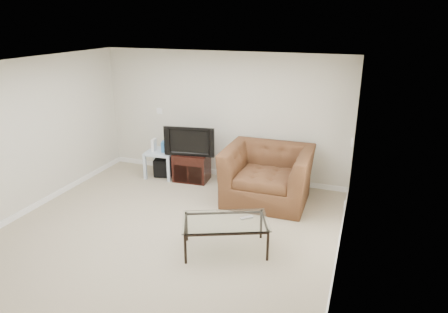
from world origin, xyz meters
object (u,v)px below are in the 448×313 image
(tv_stand, at_px, (192,167))
(subwoofer, at_px, (164,167))
(coffee_table, at_px, (225,235))
(recliner, at_px, (268,166))
(television, at_px, (190,140))
(side_table, at_px, (162,163))

(tv_stand, xyz_separation_m, subwoofer, (-0.64, 0.03, -0.09))
(subwoofer, distance_m, coffee_table, 3.06)
(subwoofer, xyz_separation_m, recliner, (2.28, -0.41, 0.46))
(coffee_table, bearing_deg, television, 124.96)
(coffee_table, bearing_deg, tv_stand, 124.65)
(tv_stand, bearing_deg, coffee_table, -60.00)
(side_table, relative_size, recliner, 0.38)
(side_table, relative_size, coffee_table, 0.48)
(side_table, bearing_deg, tv_stand, 0.00)
(tv_stand, distance_m, recliner, 1.72)
(subwoofer, bearing_deg, recliner, -10.15)
(tv_stand, xyz_separation_m, television, (0.00, -0.03, 0.56))
(side_table, xyz_separation_m, recliner, (2.31, -0.38, 0.38))
(recliner, bearing_deg, television, 166.69)
(tv_stand, xyz_separation_m, coffee_table, (1.49, -2.16, -0.05))
(side_table, distance_m, recliner, 2.37)
(side_table, height_order, subwoofer, side_table)
(television, xyz_separation_m, recliner, (1.63, -0.35, -0.20))
(side_table, xyz_separation_m, coffee_table, (2.17, -2.16, -0.04))
(television, height_order, coffee_table, television)
(tv_stand, bearing_deg, side_table, 175.34)
(tv_stand, distance_m, subwoofer, 0.65)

